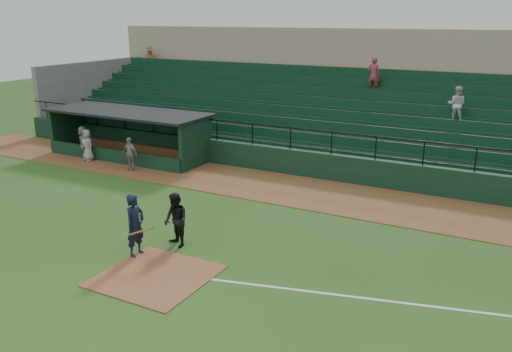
% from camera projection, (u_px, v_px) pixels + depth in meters
% --- Properties ---
extents(ground, '(90.00, 90.00, 0.00)m').
position_uv_depth(ground, '(177.00, 263.00, 16.09)').
color(ground, '#294F19').
rests_on(ground, ground).
extents(warning_track, '(40.00, 4.00, 0.03)m').
position_uv_depth(warning_track, '(289.00, 189.00, 22.83)').
color(warning_track, brown).
rests_on(warning_track, ground).
extents(home_plate_dirt, '(3.00, 3.00, 0.03)m').
position_uv_depth(home_plate_dirt, '(156.00, 276.00, 15.24)').
color(home_plate_dirt, brown).
rests_on(home_plate_dirt, ground).
extents(foul_line, '(17.49, 4.44, 0.01)m').
position_uv_depth(foul_line, '(464.00, 311.00, 13.46)').
color(foul_line, white).
rests_on(foul_line, ground).
extents(stadium_structure, '(38.00, 13.08, 6.40)m').
position_uv_depth(stadium_structure, '(355.00, 107.00, 29.31)').
color(stadium_structure, black).
rests_on(stadium_structure, ground).
extents(dugout, '(8.90, 3.20, 2.42)m').
position_uv_depth(dugout, '(134.00, 130.00, 28.20)').
color(dugout, black).
rests_on(dugout, ground).
extents(batter_at_plate, '(1.04, 0.73, 1.98)m').
position_uv_depth(batter_at_plate, '(135.00, 225.00, 16.31)').
color(batter_at_plate, black).
rests_on(batter_at_plate, ground).
extents(umpire, '(1.07, 0.98, 1.76)m').
position_uv_depth(umpire, '(176.00, 220.00, 17.01)').
color(umpire, black).
rests_on(umpire, ground).
extents(dugout_player_a, '(0.97, 0.50, 1.60)m').
position_uv_depth(dugout_player_a, '(130.00, 154.00, 25.43)').
color(dugout_player_a, '#9A9690').
rests_on(dugout_player_a, warning_track).
extents(dugout_player_b, '(0.87, 0.65, 1.60)m').
position_uv_depth(dugout_player_b, '(87.00, 145.00, 27.17)').
color(dugout_player_b, '#9F9A95').
rests_on(dugout_player_b, warning_track).
extents(dugout_player_c, '(1.48, 1.40, 1.67)m').
position_uv_depth(dugout_player_c, '(84.00, 142.00, 27.67)').
color(dugout_player_c, gray).
rests_on(dugout_player_c, warning_track).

